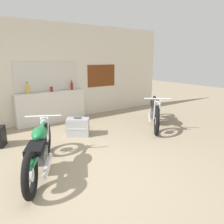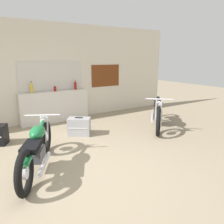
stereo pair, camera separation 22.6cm
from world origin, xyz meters
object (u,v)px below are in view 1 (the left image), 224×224
(bottle_left_center, at_px, (51,89))
(motorcycle_green, at_px, (40,149))
(bottle_leftmost, at_px, (28,89))
(bottle_center, at_px, (72,85))
(hard_case_silver, at_px, (78,127))
(motorcycle_black, at_px, (155,111))

(bottle_left_center, height_order, motorcycle_green, bottle_left_center)
(bottle_leftmost, height_order, bottle_left_center, bottle_leftmost)
(bottle_center, distance_m, hard_case_silver, 1.77)
(motorcycle_black, distance_m, hard_case_silver, 2.16)
(bottle_left_center, relative_size, bottle_center, 0.62)
(bottle_center, bearing_deg, bottle_leftmost, -178.91)
(bottle_center, height_order, motorcycle_green, bottle_center)
(motorcycle_green, distance_m, hard_case_silver, 1.74)
(bottle_left_center, bearing_deg, motorcycle_black, -42.28)
(bottle_center, bearing_deg, hard_case_silver, -111.26)
(motorcycle_green, height_order, motorcycle_black, motorcycle_black)
(bottle_left_center, bearing_deg, bottle_center, 2.05)
(motorcycle_black, relative_size, hard_case_silver, 2.74)
(bottle_leftmost, bearing_deg, motorcycle_green, -102.24)
(bottle_center, height_order, motorcycle_black, bottle_center)
(motorcycle_green, bearing_deg, hard_case_silver, 42.40)
(motorcycle_black, height_order, hard_case_silver, motorcycle_black)
(bottle_leftmost, xyz_separation_m, motorcycle_green, (-0.57, -2.61, -0.64))
(bottle_leftmost, distance_m, motorcycle_black, 3.47)
(bottle_center, bearing_deg, motorcycle_black, -52.59)
(bottle_center, xyz_separation_m, hard_case_silver, (-0.57, -1.47, -0.81))
(bottle_center, bearing_deg, bottle_left_center, -177.95)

